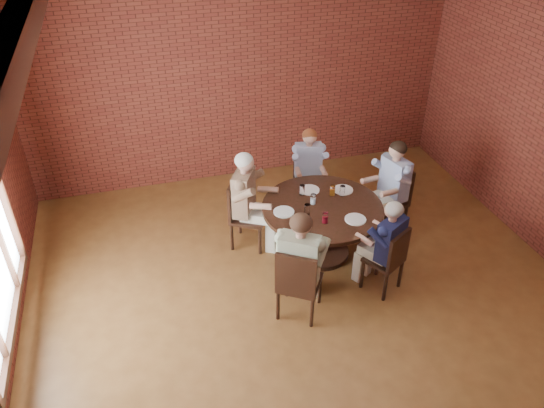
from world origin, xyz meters
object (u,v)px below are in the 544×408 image
object	(u,v)px
dining_table	(322,221)
diner_d	(300,265)
chair_b	(307,177)
diner_b	(309,171)
diner_a	(390,187)
chair_d	(298,282)
chair_a	(393,195)
chair_c	(242,211)
smartphone	(356,218)
diner_e	(385,246)
chair_e	(389,258)
diner_c	(249,201)

from	to	relation	value
dining_table	diner_d	world-z (taller)	diner_d
chair_b	diner_b	bearing A→B (deg)	-90.00
diner_a	chair_d	distance (m)	2.17
chair_a	chair_c	world-z (taller)	chair_c
chair_a	diner_b	bearing A→B (deg)	-142.30
chair_b	chair_c	size ratio (longest dim) A/B	0.94
dining_table	diner_b	world-z (taller)	diner_b
diner_b	smartphone	bearing A→B (deg)	-75.64
chair_c	dining_table	bearing A→B (deg)	-90.00
diner_e	smartphone	bearing A→B (deg)	-98.20
chair_e	diner_e	xyz separation A→B (m)	(-0.04, 0.06, 0.14)
dining_table	chair_d	xyz separation A→B (m)	(-0.66, -1.01, -0.01)
dining_table	chair_b	world-z (taller)	chair_b
chair_a	chair_e	xyz separation A→B (m)	(-0.65, -1.19, -0.02)
chair_b	smartphone	xyz separation A→B (m)	(0.09, -1.50, 0.26)
diner_e	diner_b	bearing A→B (deg)	-111.56
diner_d	chair_c	bearing A→B (deg)	-44.57
chair_a	diner_c	world-z (taller)	diner_c
diner_a	diner_d	world-z (taller)	diner_d
diner_b	chair_e	xyz separation A→B (m)	(0.33, -1.95, -0.15)
chair_e	diner_e	size ratio (longest dim) A/B	0.71
dining_table	diner_e	xyz separation A→B (m)	(0.48, -0.82, 0.10)
dining_table	diner_a	distance (m)	1.13
dining_table	chair_c	distance (m)	1.05
chair_a	chair_c	size ratio (longest dim) A/B	0.98
chair_a	chair_e	distance (m)	1.36
chair_e	diner_a	bearing A→B (deg)	-146.18
chair_a	chair_d	bearing A→B (deg)	-68.90
dining_table	chair_d	world-z (taller)	chair_d
diner_c	chair_d	xyz separation A→B (m)	(0.19, -1.48, -0.16)
smartphone	chair_b	bearing A→B (deg)	78.41
diner_d	chair_e	distance (m)	1.14
chair_b	chair_c	distance (m)	1.29
chair_c	smartphone	bearing A→B (deg)	-96.74
diner_c	chair_d	world-z (taller)	diner_c
chair_d	smartphone	distance (m)	1.17
chair_a	diner_a	world-z (taller)	diner_a
diner_c	chair_e	distance (m)	1.93
chair_a	diner_c	xyz separation A→B (m)	(-2.01, 0.16, 0.17)
diner_a	diner_d	size ratio (longest dim) A/B	0.97
chair_b	chair_e	size ratio (longest dim) A/B	1.01
chair_b	chair_d	xyz separation A→B (m)	(-0.86, -2.15, 0.03)
diner_e	chair_d	bearing A→B (deg)	-20.99
diner_d	diner_e	distance (m)	1.09
diner_a	diner_b	bearing A→B (deg)	-145.64
chair_d	diner_a	bearing A→B (deg)	-110.38
diner_a	chair_e	distance (m)	1.31
chair_b	diner_b	distance (m)	0.16
diner_c	chair_e	world-z (taller)	diner_c
diner_e	chair_a	bearing A→B (deg)	-151.74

